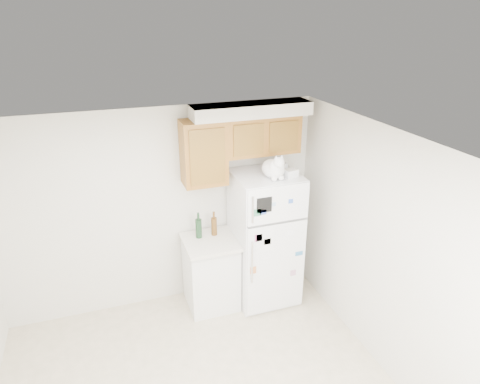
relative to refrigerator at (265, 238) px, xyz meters
name	(u,v)px	position (x,y,z in m)	size (l,w,h in m)	color
room_shell	(210,248)	(-1.07, -1.36, 0.82)	(3.84, 4.04, 2.52)	beige
refrigerator	(265,238)	(0.00, 0.00, 0.00)	(0.76, 0.78, 1.70)	white
base_counter	(211,272)	(-0.69, 0.07, -0.39)	(0.64, 0.64, 0.92)	white
cat	(275,168)	(0.04, -0.13, 0.97)	(0.31, 0.45, 0.31)	white
storage_box_back	(278,168)	(0.17, 0.05, 0.90)	(0.18, 0.13, 0.10)	white
storage_box_front	(291,173)	(0.23, -0.16, 0.89)	(0.15, 0.11, 0.09)	white
bottle_green	(199,225)	(-0.80, 0.18, 0.23)	(0.08, 0.08, 0.33)	#19381E
bottle_amber	(214,223)	(-0.60, 0.18, 0.22)	(0.07, 0.07, 0.31)	#593814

